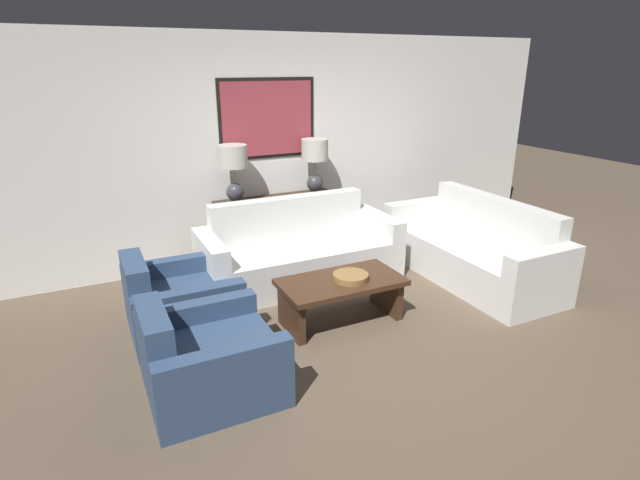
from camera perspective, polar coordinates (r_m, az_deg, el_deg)
The scene contains 11 objects.
ground_plane at distance 4.50m, azimuth 5.54°, elevation -11.44°, with size 20.00×20.00×0.00m, color brown.
back_wall at distance 6.11m, azimuth -6.07°, elevation 10.23°, with size 8.16×0.12×2.65m.
console_table at distance 6.08m, azimuth -4.86°, elevation 1.19°, with size 1.47×0.39×0.80m.
table_lamp_left at distance 5.72m, azimuth -9.85°, elevation 8.34°, with size 0.32×0.32×0.66m.
table_lamp_right at distance 6.07m, azimuth -0.60°, elevation 9.27°, with size 0.32×0.32×0.66m.
couch_by_back_wall at distance 5.56m, azimuth -2.41°, elevation -1.65°, with size 2.18×0.89×0.89m.
couch_by_side at distance 5.90m, azimuth 16.95°, elevation -1.23°, with size 0.89×2.18×0.89m.
coffee_table at distance 4.66m, azimuth 2.41°, elevation -5.85°, with size 1.14×0.60×0.43m.
decorative_bowl at distance 4.60m, azimuth 3.52°, elevation -4.23°, with size 0.33×0.33×0.06m.
armchair_near_back_wall at distance 4.72m, azimuth -15.81°, elevation -7.01°, with size 0.93×0.91×0.74m.
armchair_near_camera at distance 3.84m, azimuth -12.77°, elevation -13.30°, with size 0.93×0.91×0.74m.
Camera 1 is at (-2.07, -3.26, 2.31)m, focal length 28.00 mm.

